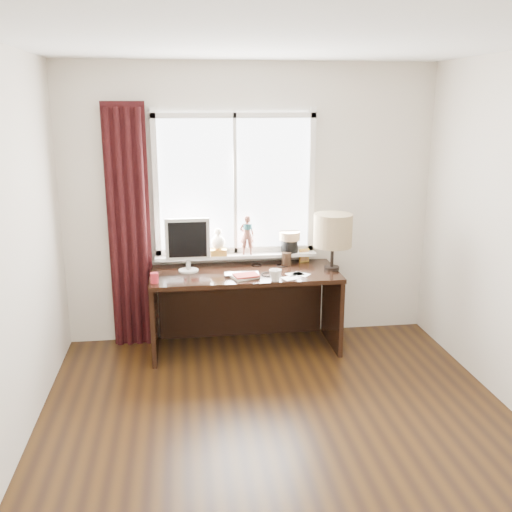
{
  "coord_description": "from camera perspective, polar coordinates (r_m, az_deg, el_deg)",
  "views": [
    {
      "loc": [
        -0.66,
        -3.29,
        2.23
      ],
      "look_at": [
        -0.05,
        1.25,
        1.0
      ],
      "focal_mm": 40.0,
      "sensor_mm": 36.0,
      "label": 1
    }
  ],
  "objects": [
    {
      "name": "desk_cables",
      "position": [
        5.25,
        1.37,
        -1.31
      ],
      "size": [
        0.38,
        0.47,
        0.01
      ],
      "color": "black",
      "rests_on": "desk"
    },
    {
      "name": "brush_holder",
      "position": [
        5.38,
        3.06,
        -0.26
      ],
      "size": [
        0.09,
        0.09,
        0.25
      ],
      "color": "black",
      "rests_on": "desk"
    },
    {
      "name": "wall_back",
      "position": [
        5.41,
        -0.54,
        5.14
      ],
      "size": [
        3.5,
        0.0,
        2.6
      ],
      "primitive_type": "cube",
      "rotation": [
        1.57,
        0.0,
        0.0
      ],
      "color": "beige",
      "rests_on": "ground"
    },
    {
      "name": "red_cup",
      "position": [
        4.92,
        -10.12,
        -2.18
      ],
      "size": [
        0.07,
        0.07,
        0.09
      ],
      "primitive_type": "cylinder",
      "color": "#A41F28",
      "rests_on": "desk"
    },
    {
      "name": "loose_papers",
      "position": [
        5.07,
        3.99,
        -1.96
      ],
      "size": [
        0.29,
        0.27,
        0.0
      ],
      "color": "white",
      "rests_on": "desk"
    },
    {
      "name": "curtain",
      "position": [
        5.33,
        -12.57,
        2.61
      ],
      "size": [
        0.38,
        0.09,
        2.25
      ],
      "color": "black",
      "rests_on": "floor"
    },
    {
      "name": "monitor",
      "position": [
        5.16,
        -6.86,
        1.44
      ],
      "size": [
        0.4,
        0.18,
        0.49
      ],
      "color": "beige",
      "rests_on": "desk"
    },
    {
      "name": "mug",
      "position": [
        4.9,
        1.93,
        -1.89
      ],
      "size": [
        0.14,
        0.14,
        0.11
      ],
      "primitive_type": "imported",
      "rotation": [
        0.0,
        0.0,
        0.48
      ],
      "color": "white",
      "rests_on": "desk"
    },
    {
      "name": "window",
      "position": [
        5.34,
        -1.98,
        5.05
      ],
      "size": [
        1.52,
        0.2,
        1.4
      ],
      "color": "white",
      "rests_on": "ground"
    },
    {
      "name": "ceiling",
      "position": [
        3.38,
        3.96,
        21.27
      ],
      "size": [
        3.5,
        4.0,
        0.0
      ],
      "primitive_type": "cube",
      "color": "white",
      "rests_on": "wall_back"
    },
    {
      "name": "table_lamp",
      "position": [
        5.2,
        7.7,
        2.49
      ],
      "size": [
        0.35,
        0.35,
        0.52
      ],
      "color": "black",
      "rests_on": "desk"
    },
    {
      "name": "laptop",
      "position": [
        5.06,
        -1.42,
        -1.84
      ],
      "size": [
        0.32,
        0.21,
        0.02
      ],
      "primitive_type": "imported",
      "rotation": [
        0.0,
        0.0,
        -0.05
      ],
      "color": "silver",
      "rests_on": "desk"
    },
    {
      "name": "notebook_stack",
      "position": [
        4.99,
        -1.06,
        -2.03
      ],
      "size": [
        0.26,
        0.23,
        0.03
      ],
      "color": "beige",
      "rests_on": "desk"
    },
    {
      "name": "wall_front",
      "position": [
        1.72,
        17.26,
        -18.45
      ],
      "size": [
        3.5,
        0.0,
        2.6
      ],
      "primitive_type": "cube",
      "rotation": [
        1.57,
        0.0,
        0.0
      ],
      "color": "beige",
      "rests_on": "ground"
    },
    {
      "name": "icon_frame",
      "position": [
        5.5,
        4.83,
        0.06
      ],
      "size": [
        0.1,
        0.04,
        0.13
      ],
      "color": "gold",
      "rests_on": "desk"
    },
    {
      "name": "desk",
      "position": [
        5.33,
        -1.22,
        -3.82
      ],
      "size": [
        1.7,
        0.7,
        0.75
      ],
      "color": "black",
      "rests_on": "floor"
    },
    {
      "name": "floor",
      "position": [
        4.03,
        3.26,
        -18.6
      ],
      "size": [
        3.5,
        4.0,
        0.0
      ],
      "primitive_type": "cube",
      "color": "#38220C",
      "rests_on": "ground"
    }
  ]
}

